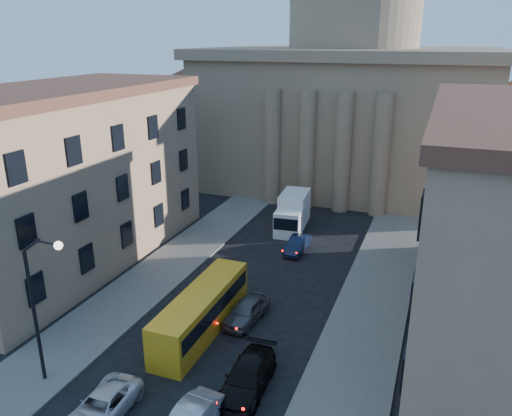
{
  "coord_description": "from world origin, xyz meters",
  "views": [
    {
      "loc": [
        11.92,
        -9.66,
        18.33
      ],
      "look_at": [
        1.89,
        16.77,
        8.6
      ],
      "focal_mm": 35.0,
      "sensor_mm": 36.0,
      "label": 1
    }
  ],
  "objects": [
    {
      "name": "street_lamp",
      "position": [
        -6.97,
        8.0,
        5.29
      ],
      "size": [
        2.62,
        0.44,
        8.83
      ],
      "color": "black",
      "rests_on": "ground"
    },
    {
      "name": "car_right_far",
      "position": [
        0.8,
        17.83,
        0.77
      ],
      "size": [
        2.27,
        4.66,
        1.53
      ],
      "primitive_type": "imported",
      "rotation": [
        0.0,
        0.0,
        -0.1
      ],
      "color": "#4A4A4F",
      "rests_on": "ground"
    },
    {
      "name": "sidewalk_left",
      "position": [
        -8.5,
        18.0,
        0.07
      ],
      "size": [
        5.0,
        60.0,
        0.15
      ],
      "primitive_type": "cube",
      "color": "#5A5852",
      "rests_on": "ground"
    },
    {
      "name": "building_left",
      "position": [
        -17.0,
        22.0,
        7.42
      ],
      "size": [
        11.6,
        26.6,
        14.7
      ],
      "color": "#9D7B5C",
      "rests_on": "ground"
    },
    {
      "name": "car_left_mid",
      "position": [
        -2.6,
        6.71,
        0.68
      ],
      "size": [
        2.4,
        4.95,
        1.36
      ],
      "primitive_type": "imported",
      "rotation": [
        0.0,
        0.0,
        0.03
      ],
      "color": "silver",
      "rests_on": "ground"
    },
    {
      "name": "church",
      "position": [
        0.0,
        55.47,
        11.88
      ],
      "size": [
        68.02,
        28.76,
        36.6
      ],
      "color": "#7B634C",
      "rests_on": "ground"
    },
    {
      "name": "box_truck",
      "position": [
        -1.31,
        35.51,
        1.66
      ],
      "size": [
        3.07,
        6.58,
        3.51
      ],
      "rotation": [
        0.0,
        0.0,
        0.09
      ],
      "color": "white",
      "rests_on": "ground"
    },
    {
      "name": "city_bus",
      "position": [
        -1.46,
        15.67,
        1.54
      ],
      "size": [
        2.4,
        10.15,
        2.86
      ],
      "rotation": [
        0.0,
        0.0,
        0.0
      ],
      "color": "gold",
      "rests_on": "ground"
    },
    {
      "name": "sidewalk_right",
      "position": [
        8.5,
        18.0,
        0.07
      ],
      "size": [
        5.0,
        60.0,
        0.15
      ],
      "primitive_type": "cube",
      "color": "#5A5852",
      "rests_on": "ground"
    },
    {
      "name": "car_right_mid",
      "position": [
        3.45,
        11.35,
        0.78
      ],
      "size": [
        2.43,
        5.48,
        1.56
      ],
      "primitive_type": "imported",
      "rotation": [
        0.0,
        0.0,
        0.05
      ],
      "color": "black",
      "rests_on": "ground"
    },
    {
      "name": "car_right_distant",
      "position": [
        0.8,
        30.15,
        0.68
      ],
      "size": [
        1.49,
        4.15,
        1.36
      ],
      "primitive_type": "imported",
      "rotation": [
        0.0,
        0.0,
        -0.01
      ],
      "color": "black",
      "rests_on": "ground"
    }
  ]
}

